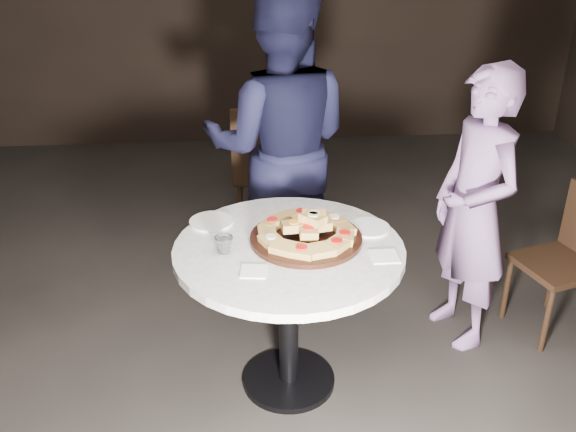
{
  "coord_description": "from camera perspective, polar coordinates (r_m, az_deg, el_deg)",
  "views": [
    {
      "loc": [
        -0.27,
        -2.61,
        2.22
      ],
      "look_at": [
        -0.06,
        -0.04,
        0.92
      ],
      "focal_mm": 40.0,
      "sensor_mm": 36.0,
      "label": 1
    }
  ],
  "objects": [
    {
      "name": "floor",
      "position": [
        3.44,
        0.98,
        -13.46
      ],
      "size": [
        7.0,
        7.0,
        0.0
      ],
      "primitive_type": "plane",
      "color": "black",
      "rests_on": "ground"
    },
    {
      "name": "table",
      "position": [
        2.98,
        0.08,
        -5.19
      ],
      "size": [
        1.36,
        1.36,
        0.79
      ],
      "rotation": [
        0.0,
        0.0,
        -0.37
      ],
      "color": "black",
      "rests_on": "ground"
    },
    {
      "name": "serving_board",
      "position": [
        2.95,
        1.61,
        -1.99
      ],
      "size": [
        0.67,
        0.67,
        0.02
      ],
      "primitive_type": "cylinder",
      "rotation": [
        0.0,
        0.0,
        0.39
      ],
      "color": "black",
      "rests_on": "table"
    },
    {
      "name": "focaccia_pile",
      "position": [
        2.93,
        1.7,
        -1.19
      ],
      "size": [
        0.46,
        0.46,
        0.12
      ],
      "rotation": [
        0.0,
        0.0,
        -0.34
      ],
      "color": "#AD8543",
      "rests_on": "serving_board"
    },
    {
      "name": "plate_left",
      "position": [
        3.13,
        -6.83,
        -0.49
      ],
      "size": [
        0.23,
        0.23,
        0.01
      ],
      "primitive_type": "cylinder",
      "rotation": [
        0.0,
        0.0,
        0.1
      ],
      "color": "white",
      "rests_on": "table"
    },
    {
      "name": "plate_right",
      "position": [
        3.08,
        7.18,
        -1.03
      ],
      "size": [
        0.23,
        0.23,
        0.01
      ],
      "primitive_type": "cylinder",
      "rotation": [
        0.0,
        0.0,
        0.17
      ],
      "color": "white",
      "rests_on": "table"
    },
    {
      "name": "water_glass",
      "position": [
        2.86,
        -5.71,
        -2.55
      ],
      "size": [
        0.1,
        0.1,
        0.08
      ],
      "primitive_type": "imported",
      "rotation": [
        0.0,
        0.0,
        0.22
      ],
      "color": "silver",
      "rests_on": "table"
    },
    {
      "name": "napkin_near",
      "position": [
        2.72,
        -3.06,
        -4.93
      ],
      "size": [
        0.12,
        0.12,
        0.01
      ],
      "primitive_type": "cube",
      "rotation": [
        0.0,
        0.0,
        -0.13
      ],
      "color": "white",
      "rests_on": "table"
    },
    {
      "name": "napkin_far",
      "position": [
        2.86,
        8.58,
        -3.57
      ],
      "size": [
        0.12,
        0.12,
        0.01
      ],
      "primitive_type": "cube",
      "rotation": [
        0.0,
        0.0,
        0.01
      ],
      "color": "white",
      "rests_on": "table"
    },
    {
      "name": "chair_far",
      "position": [
        4.3,
        -1.48,
        4.4
      ],
      "size": [
        0.57,
        0.58,
        1.01
      ],
      "rotation": [
        0.0,
        0.0,
        2.93
      ],
      "color": "black",
      "rests_on": "ground"
    },
    {
      "name": "chair_right",
      "position": [
        3.82,
        23.89,
        -2.96
      ],
      "size": [
        0.49,
        0.48,
        0.82
      ],
      "rotation": [
        0.0,
        0.0,
        -1.28
      ],
      "color": "black",
      "rests_on": "ground"
    },
    {
      "name": "diner_navy",
      "position": [
        3.7,
        -0.74,
        6.21
      ],
      "size": [
        0.98,
        0.81,
        1.84
      ],
      "primitive_type": "imported",
      "rotation": [
        0.0,
        0.0,
        3.01
      ],
      "color": "black",
      "rests_on": "ground"
    },
    {
      "name": "diner_teal",
      "position": [
        3.43,
        16.24,
        0.46
      ],
      "size": [
        0.5,
        0.63,
        1.52
      ],
      "primitive_type": "imported",
      "rotation": [
        0.0,
        0.0,
        -1.3
      ],
      "color": "#80649B",
      "rests_on": "ground"
    }
  ]
}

